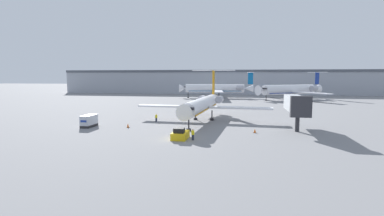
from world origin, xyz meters
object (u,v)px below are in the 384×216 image
(airplane_main, at_px, (203,104))
(traffic_cone_right, at_px, (255,131))
(traffic_cone_left, at_px, (128,126))
(jet_bridge, at_px, (296,104))
(worker_near_tug, at_px, (193,134))
(worker_by_wing, at_px, (156,118))
(airplane_parked_far_left, at_px, (291,90))
(pushback_tug, at_px, (180,135))
(airplane_parked_far_right, at_px, (217,88))
(luggage_cart, at_px, (89,121))

(airplane_main, relative_size, traffic_cone_right, 42.17)
(traffic_cone_left, height_order, jet_bridge, jet_bridge)
(worker_near_tug, xyz_separation_m, jet_bridge, (16.12, 12.00, 3.59))
(worker_by_wing, height_order, airplane_parked_far_left, airplane_parked_far_left)
(worker_by_wing, bearing_deg, airplane_parked_far_left, 61.65)
(traffic_cone_right, height_order, jet_bridge, jet_bridge)
(pushback_tug, distance_m, worker_near_tug, 2.10)
(worker_near_tug, height_order, airplane_parked_far_left, airplane_parked_far_left)
(airplane_parked_far_right, bearing_deg, traffic_cone_left, -96.36)
(traffic_cone_left, relative_size, airplane_parked_far_left, 0.03)
(luggage_cart, bearing_deg, pushback_tug, -21.46)
(pushback_tug, distance_m, airplane_parked_far_right, 86.34)
(airplane_parked_far_left, relative_size, jet_bridge, 2.62)
(worker_by_wing, bearing_deg, luggage_cart, -141.39)
(traffic_cone_right, bearing_deg, airplane_parked_far_right, 99.88)
(worker_by_wing, relative_size, airplane_parked_far_left, 0.05)
(airplane_main, distance_m, pushback_tug, 19.39)
(worker_near_tug, distance_m, traffic_cone_right, 11.73)
(airplane_main, relative_size, pushback_tug, 7.89)
(worker_by_wing, relative_size, airplane_parked_far_right, 0.04)
(airplane_main, height_order, airplane_parked_far_left, airplane_parked_far_left)
(airplane_main, relative_size, luggage_cart, 7.81)
(airplane_parked_far_left, bearing_deg, airplane_main, -112.92)
(airplane_parked_far_left, bearing_deg, pushback_tug, -108.39)
(luggage_cart, distance_m, worker_by_wing, 13.23)
(worker_near_tug, xyz_separation_m, traffic_cone_right, (9.08, 7.41, -0.52))
(traffic_cone_right, bearing_deg, luggage_cart, 178.94)
(airplane_parked_far_right, distance_m, jet_bridge, 77.65)
(luggage_cart, xyz_separation_m, airplane_parked_far_left, (46.01, 74.37, 2.91))
(luggage_cart, xyz_separation_m, traffic_cone_right, (29.91, -0.55, -0.75))
(worker_near_tug, bearing_deg, airplane_parked_far_right, 93.14)
(airplane_main, distance_m, traffic_cone_left, 16.89)
(traffic_cone_right, bearing_deg, traffic_cone_left, 177.29)
(traffic_cone_left, bearing_deg, jet_bridge, 6.79)
(worker_by_wing, bearing_deg, traffic_cone_right, -24.22)
(luggage_cart, relative_size, worker_by_wing, 2.34)
(luggage_cart, bearing_deg, airplane_parked_far_right, 78.48)
(airplane_main, bearing_deg, worker_by_wing, -159.15)
(traffic_cone_right, relative_size, jet_bridge, 0.06)
(luggage_cart, height_order, airplane_parked_far_right, airplane_parked_far_right)
(jet_bridge, bearing_deg, luggage_cart, -173.76)
(airplane_parked_far_right, bearing_deg, pushback_tug, -88.18)
(luggage_cart, relative_size, airplane_parked_far_right, 0.10)
(luggage_cart, bearing_deg, traffic_cone_left, 4.01)
(luggage_cart, bearing_deg, airplane_main, 31.04)
(traffic_cone_left, bearing_deg, worker_near_tug, -32.16)
(jet_bridge, bearing_deg, pushback_tug, -147.75)
(traffic_cone_left, height_order, airplane_parked_far_right, airplane_parked_far_right)
(traffic_cone_right, bearing_deg, airplane_main, 130.11)
(airplane_parked_far_left, relative_size, airplane_parked_far_right, 0.80)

